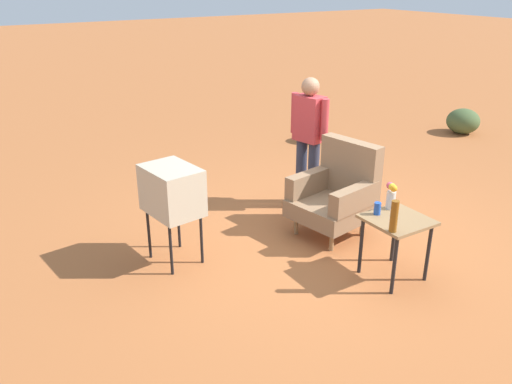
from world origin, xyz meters
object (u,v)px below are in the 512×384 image
Objects in this scene: side_table at (397,227)px; bottle_tall_amber at (394,216)px; soda_can_blue at (377,208)px; flower_vase at (391,195)px; tv_on_stand at (172,191)px; armchair at (337,192)px; person_standing at (309,134)px.

bottle_tall_amber is at bearing -54.63° from side_table.
flower_vase is at bearing 98.97° from soda_can_blue.
soda_can_blue is 0.22m from flower_vase.
tv_on_stand is 3.43× the size of bottle_tall_amber.
armchair reaches higher than flower_vase.
soda_can_blue is at bearing -81.03° from flower_vase.
tv_on_stand is 2.08m from person_standing.
bottle_tall_amber reaches higher than flower_vase.
armchair reaches higher than tv_on_stand.
side_table is at bearing 125.37° from bottle_tall_amber.
bottle_tall_amber is 0.51m from flower_vase.
bottle_tall_amber is 1.13× the size of flower_vase.
person_standing is (-1.87, 0.34, 0.40)m from side_table.
tv_on_stand is 2.16m from flower_vase.
person_standing reaches higher than side_table.
tv_on_stand is at bearing -129.98° from side_table.
soda_can_blue reaches higher than side_table.
person_standing is 1.77m from soda_can_blue.
flower_vase is (-0.03, 0.20, 0.09)m from soda_can_blue.
soda_can_blue is at bearing 51.93° from tv_on_stand.
soda_can_blue is (1.70, -0.44, -0.24)m from person_standing.
soda_can_blue is 0.46× the size of flower_vase.
flower_vase reaches higher than soda_can_blue.
tv_on_stand reaches higher than bottle_tall_amber.
flower_vase is at bearing -2.43° from armchair.
person_standing is (-0.82, 0.20, 0.44)m from armchair.
armchair reaches higher than side_table.
tv_on_stand is at bearing -101.31° from armchair.
tv_on_stand is at bearing -137.61° from bottle_tall_amber.
side_table is at bearing 30.52° from soda_can_blue.
bottle_tall_amber reaches higher than soda_can_blue.
tv_on_stand reaches higher than side_table.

